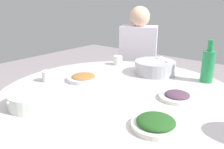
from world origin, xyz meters
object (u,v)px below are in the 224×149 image
(rice_bowl, at_px, (155,67))
(round_dining_table, at_px, (119,103))
(dish_eggplant, at_px, (177,96))
(green_bottle, at_px, (208,65))
(dish_greens, at_px, (156,123))
(tea_cup_far, at_px, (47,76))
(diner_left, at_px, (138,54))
(stool_for_diner_left, at_px, (136,105))
(tea_cup_near, at_px, (118,60))
(dish_tofu_braise, at_px, (83,78))
(soup_bowl, at_px, (35,99))

(rice_bowl, bearing_deg, round_dining_table, 90.68)
(dish_eggplant, xyz_separation_m, green_bottle, (-0.03, -0.37, 0.09))
(dish_greens, relative_size, tea_cup_far, 2.87)
(round_dining_table, distance_m, green_bottle, 0.62)
(dish_greens, distance_m, green_bottle, 0.71)
(green_bottle, relative_size, diner_left, 0.35)
(tea_cup_far, relative_size, stool_for_diner_left, 0.16)
(tea_cup_near, bearing_deg, dish_eggplant, 152.77)
(dish_tofu_braise, xyz_separation_m, stool_for_diner_left, (0.12, -0.85, -0.55))
(green_bottle, xyz_separation_m, tea_cup_near, (0.69, 0.04, -0.07))
(dish_greens, bearing_deg, dish_eggplant, -81.12)
(diner_left, bearing_deg, green_bottle, 153.60)
(tea_cup_near, xyz_separation_m, tea_cup_far, (0.11, 0.60, -0.00))
(dish_greens, bearing_deg, tea_cup_far, -4.62)
(dish_eggplant, distance_m, dish_greens, 0.33)
(tea_cup_near, height_order, tea_cup_far, tea_cup_near)
(stool_for_diner_left, bearing_deg, dish_greens, 125.69)
(dish_eggplant, distance_m, diner_left, 1.04)
(dish_eggplant, bearing_deg, dish_greens, 98.88)
(green_bottle, distance_m, stool_for_diner_left, 1.06)
(rice_bowl, xyz_separation_m, diner_left, (0.41, -0.43, -0.04))
(round_dining_table, xyz_separation_m, dish_tofu_braise, (0.30, -0.01, 0.09))
(round_dining_table, relative_size, dish_greens, 6.74)
(dish_greens, distance_m, diner_left, 1.33)
(green_bottle, xyz_separation_m, diner_left, (0.76, -0.38, -0.10))
(dish_tofu_braise, xyz_separation_m, tea_cup_far, (0.17, 0.16, 0.02))
(dish_tofu_braise, bearing_deg, tea_cup_far, 43.92)
(dish_tofu_braise, distance_m, tea_cup_far, 0.23)
(soup_bowl, height_order, tea_cup_far, soup_bowl)
(dish_tofu_braise, height_order, diner_left, diner_left)
(dish_tofu_braise, relative_size, green_bottle, 0.79)
(dish_greens, bearing_deg, tea_cup_near, -43.32)
(dish_greens, bearing_deg, rice_bowl, -60.95)
(rice_bowl, xyz_separation_m, tea_cup_far, (0.46, 0.59, -0.01))
(tea_cup_near, relative_size, diner_left, 0.10)
(dish_greens, xyz_separation_m, diner_left, (0.77, -1.08, -0.01))
(stool_for_diner_left, xyz_separation_m, diner_left, (-0.00, 0.00, 0.55))
(tea_cup_far, bearing_deg, dish_eggplant, -161.04)
(tea_cup_far, height_order, stool_for_diner_left, tea_cup_far)
(soup_bowl, bearing_deg, rice_bowl, -103.81)
(soup_bowl, xyz_separation_m, diner_left, (0.21, -1.27, -0.02))
(dish_tofu_braise, height_order, stool_for_diner_left, dish_tofu_braise)
(soup_bowl, distance_m, tea_cup_far, 0.36)
(soup_bowl, relative_size, stool_for_diner_left, 0.61)
(round_dining_table, bearing_deg, soup_bowl, 62.54)
(diner_left, bearing_deg, stool_for_diner_left, 0.00)
(dish_greens, height_order, green_bottle, green_bottle)
(rice_bowl, xyz_separation_m, tea_cup_near, (0.35, -0.02, -0.01))
(green_bottle, height_order, tea_cup_near, green_bottle)
(soup_bowl, relative_size, green_bottle, 1.03)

